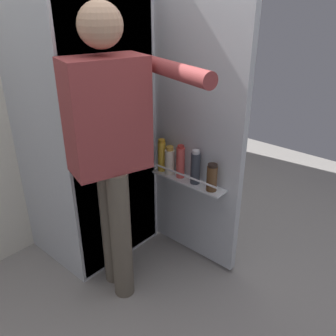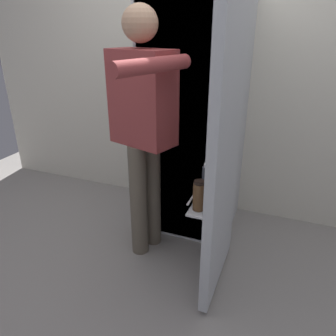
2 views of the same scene
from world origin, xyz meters
name	(u,v)px [view 1 (image 1 of 2)]	position (x,y,z in m)	size (l,w,h in m)	color
ground_plane	(149,272)	(0.00, 0.00, 0.00)	(5.30, 5.30, 0.00)	gray
kitchen_wall	(45,50)	(0.00, 0.91, 1.34)	(4.40, 0.10, 2.69)	silver
refrigerator	(94,130)	(0.03, 0.50, 0.88)	(0.74, 1.27, 1.75)	silver
person	(111,139)	(-0.19, 0.07, 0.99)	(0.55, 0.79, 1.65)	#665B4C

